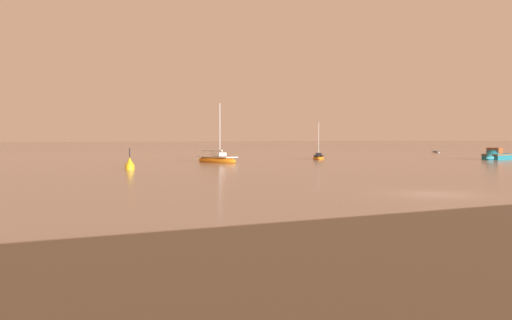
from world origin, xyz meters
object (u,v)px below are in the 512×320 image
(motorboat_moored_1, at_px, (496,157))
(rowboat_moored_3, at_px, (436,152))
(sailboat_moored_0, at_px, (217,160))
(sailboat_moored_1, at_px, (318,158))
(channel_buoy, at_px, (130,165))

(motorboat_moored_1, bearing_deg, rowboat_moored_3, -136.02)
(sailboat_moored_0, height_order, sailboat_moored_1, sailboat_moored_0)
(sailboat_moored_1, bearing_deg, channel_buoy, -35.39)
(channel_buoy, bearing_deg, rowboat_moored_3, 24.23)
(motorboat_moored_1, bearing_deg, channel_buoy, -13.26)
(channel_buoy, bearing_deg, motorboat_moored_1, 1.53)
(rowboat_moored_3, xyz_separation_m, channel_buoy, (-70.93, -31.92, 0.33))
(motorboat_moored_1, relative_size, sailboat_moored_1, 1.26)
(sailboat_moored_1, relative_size, rowboat_moored_3, 1.78)
(rowboat_moored_3, distance_m, channel_buoy, 77.78)
(motorboat_moored_1, height_order, channel_buoy, channel_buoy)
(motorboat_moored_1, relative_size, channel_buoy, 3.06)
(sailboat_moored_1, bearing_deg, rowboat_moored_3, 144.46)
(rowboat_moored_3, height_order, channel_buoy, channel_buoy)
(sailboat_moored_1, relative_size, channel_buoy, 2.43)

